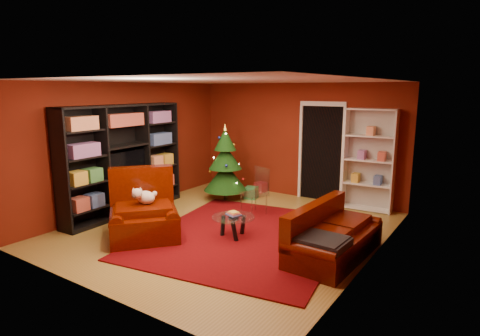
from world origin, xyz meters
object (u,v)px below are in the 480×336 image
Objects in this scene: rug at (245,236)px; white_bookshelf at (369,160)px; coffee_table at (233,227)px; armchair at (144,212)px; dog at (146,197)px; sofa at (335,231)px; gift_box_red at (261,187)px; christmas_tree at (225,163)px; acrylic_chair at (254,194)px; gift_box_green at (251,193)px; media_unit at (124,160)px.

rug is 1.69× the size of white_bookshelf.
white_bookshelf is 3.28m from coffee_table.
coffee_table is (1.23, 0.85, -0.27)m from armchair.
dog reaches higher than sofa.
dog is (-0.05, -3.65, 0.57)m from gift_box_red.
armchair is at bearing -135.00° from dog.
christmas_tree reaches higher than rug.
sofa is at bearing -86.09° from white_bookshelf.
white_bookshelf is 2.51× the size of acrylic_chair.
media_unit is at bearing -123.54° from gift_box_green.
gift_box_green is 0.37× the size of coffee_table.
sofa is (2.93, 0.98, -0.29)m from dog.
acrylic_chair is (-0.51, 1.10, 0.42)m from rug.
armchair is at bearing -32.08° from media_unit.
acrylic_chair is (2.22, 1.31, -0.66)m from media_unit.
christmas_tree is 2.67m from dog.
armchair reaches higher than gift_box_green.
white_bookshelf is (2.45, 0.60, 0.91)m from gift_box_green.
gift_box_green is at bearing 115.40° from coffee_table.
christmas_tree is 2.03× the size of acrylic_chair.
gift_box_red is at bearing 137.89° from acrylic_chair.
acrylic_chair reaches higher than dog.
gift_box_green is 0.67× the size of dog.
white_bookshelf is at bearing 4.88° from armchair.
rug is at bearing -63.99° from gift_box_red.
sofa is at bearing 1.32° from media_unit.
gift_box_green is 2.49m from coffee_table.
rug is 1.28m from acrylic_chair.
sofa is (2.89, -2.67, 0.28)m from gift_box_red.
rug is 1.75m from armchair.
white_bookshelf is (2.57, -0.02, 0.92)m from gift_box_red.
dog reaches higher than rug.
dog is at bearing -29.92° from media_unit.
gift_box_red is 3.11m from coffee_table.
dog reaches higher than coffee_table.
christmas_tree is at bearing 172.61° from acrylic_chair.
media_unit is 3.40m from gift_box_red.
rug is at bearing 2.15° from media_unit.
dog reaches higher than gift_box_green.
christmas_tree is at bearing -108.36° from gift_box_red.
dog is (-2.62, -3.63, -0.35)m from white_bookshelf.
sofa is at bearing -30.11° from armchair.
dog is 3.11m from sofa.
gift_box_red is 3.70m from dog.
sofa is 1.72m from coffee_table.
coffee_table is at bearing -15.30° from armchair.
media_unit is at bearing -146.64° from white_bookshelf.
media_unit is at bearing 102.42° from dog.
gift_box_red is (1.41, 2.94, -0.97)m from media_unit.
dog is 0.47× the size of acrylic_chair.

